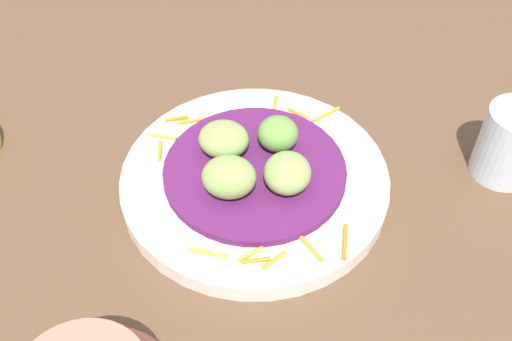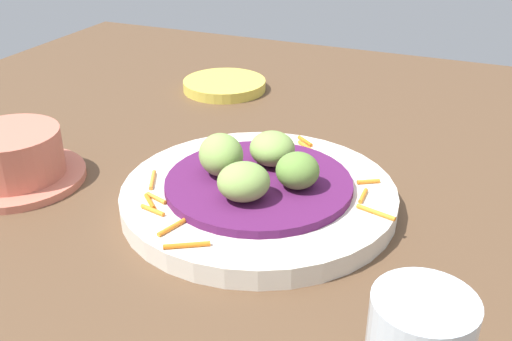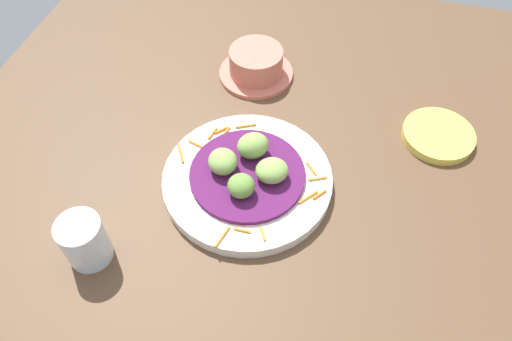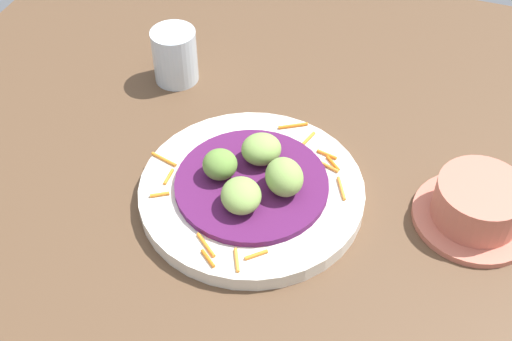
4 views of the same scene
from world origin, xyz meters
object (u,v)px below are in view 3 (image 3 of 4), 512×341
guac_scoop_right (253,146)px  side_plate_small (438,135)px  guac_scoop_back (223,161)px  terracotta_bowl (256,65)px  guac_scoop_left (241,186)px  main_plate (247,180)px  guac_scoop_center (272,171)px  water_glass (84,241)px

guac_scoop_right → side_plate_small: (13.57, -28.56, -4.00)cm
guac_scoop_back → side_plate_small: bearing=-61.5°
guac_scoop_right → terracotta_bowl: bearing=13.6°
guac_scoop_left → guac_scoop_right: (7.57, 0.29, 0.30)cm
guac_scoop_right → guac_scoop_back: size_ratio=1.06×
main_plate → guac_scoop_center: bearing=-87.8°
guac_scoop_back → terracotta_bowl: (25.07, 1.47, -1.98)cm
guac_scoop_left → water_glass: water_glass is taller
side_plate_small → guac_scoop_center: bearing=124.9°
guac_scoop_back → water_glass: bearing=141.1°
water_glass → guac_scoop_left: bearing=-52.5°
guac_scoop_left → terracotta_bowl: bearing=10.7°
guac_scoop_center → water_glass: bearing=129.3°
main_plate → guac_scoop_right: size_ratio=5.26×
guac_scoop_center → guac_scoop_back: (-0.29, 7.57, 0.10)cm
water_glass → guac_scoop_back: bearing=-38.9°
guac_scoop_back → terracotta_bowl: guac_scoop_back is taller
side_plate_small → terracotta_bowl: bearing=77.3°
guac_scoop_center → guac_scoop_back: bearing=92.2°
guac_scoop_center → side_plate_small: guac_scoop_center is taller
main_plate → water_glass: size_ratio=3.42×
side_plate_small → terracotta_bowl: terracotta_bowl is taller
guac_scoop_back → terracotta_bowl: 25.19cm
main_plate → terracotta_bowl: bearing=11.9°
guac_scoop_center → water_glass: 28.09cm
guac_scoop_center → guac_scoop_back: guac_scoop_back is taller
guac_scoop_left → side_plate_small: guac_scoop_left is taller
guac_scoop_center → water_glass: water_glass is taller
terracotta_bowl → side_plate_small: bearing=-102.7°
side_plate_small → terracotta_bowl: 34.55cm
guac_scoop_center → terracotta_bowl: size_ratio=0.36×
main_plate → guac_scoop_right: guac_scoop_right is taller
main_plate → guac_scoop_center: 5.08cm
main_plate → terracotta_bowl: terracotta_bowl is taller
guac_scoop_right → main_plate: bearing=-177.8°
side_plate_small → water_glass: (-35.01, 46.35, 3.11)cm
main_plate → guac_scoop_left: guac_scoop_left is taller
main_plate → water_glass: (-17.66, 17.93, 2.87)cm
terracotta_bowl → water_glass: (-42.58, 12.68, 1.35)cm
water_glass → guac_scoop_center: bearing=-50.7°
side_plate_small → terracotta_bowl: (7.57, 33.67, 1.75)cm
guac_scoop_center → main_plate: bearing=92.2°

